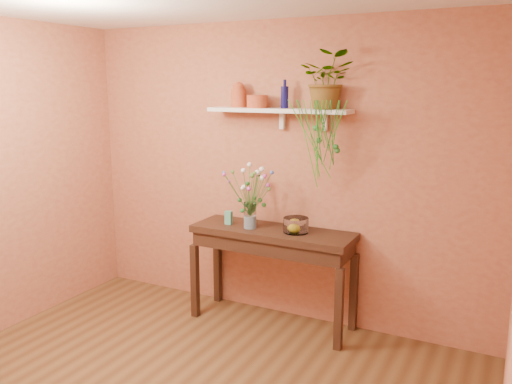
{
  "coord_description": "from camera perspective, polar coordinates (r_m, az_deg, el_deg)",
  "views": [
    {
      "loc": [
        1.98,
        -2.31,
        2.13
      ],
      "look_at": [
        0.0,
        1.55,
        1.25
      ],
      "focal_mm": 36.82,
      "sensor_mm": 36.0,
      "label": 1
    }
  ],
  "objects": [
    {
      "name": "sideboard",
      "position": [
        4.69,
        1.79,
        -5.56
      ],
      "size": [
        1.46,
        0.47,
        0.89
      ],
      "color": "#371C13",
      "rests_on": "ground"
    },
    {
      "name": "terracotta_pot",
      "position": [
        4.67,
        0.14,
        9.81
      ],
      "size": [
        0.23,
        0.23,
        0.11
      ],
      "primitive_type": "cylinder",
      "rotation": [
        0.0,
        0.0,
        -0.29
      ],
      "color": "#BD4C2A",
      "rests_on": "wall_shelf"
    },
    {
      "name": "terracotta_jug",
      "position": [
        4.8,
        -1.91,
        10.46
      ],
      "size": [
        0.13,
        0.13,
        0.22
      ],
      "color": "#BD4C2A",
      "rests_on": "wall_shelf"
    },
    {
      "name": "room",
      "position": [
        3.14,
        -13.05,
        -3.23
      ],
      "size": [
        4.04,
        4.04,
        2.7
      ],
      "color": "brown",
      "rests_on": "ground"
    },
    {
      "name": "plant_fronds",
      "position": [
        4.33,
        7.3,
        6.0
      ],
      "size": [
        0.48,
        0.31,
        0.74
      ],
      "color": "#216525",
      "rests_on": "wall_shelf"
    },
    {
      "name": "bouquet",
      "position": [
        4.6,
        -0.4,
        0.76
      ],
      "size": [
        0.44,
        0.42,
        0.46
      ],
      "color": "#386B28",
      "rests_on": "glass_vase"
    },
    {
      "name": "carton",
      "position": [
        4.8,
        -3.0,
        -2.8
      ],
      "size": [
        0.07,
        0.05,
        0.12
      ],
      "primitive_type": "cube",
      "rotation": [
        0.0,
        0.0,
        0.08
      ],
      "color": "teal",
      "rests_on": "sideboard"
    },
    {
      "name": "spider_plant",
      "position": [
        4.46,
        7.82,
        11.97
      ],
      "size": [
        0.48,
        0.44,
        0.48
      ],
      "primitive_type": "imported",
      "rotation": [
        0.0,
        0.0,
        0.16
      ],
      "color": "#216525",
      "rests_on": "wall_shelf"
    },
    {
      "name": "lemon",
      "position": [
        4.54,
        4.21,
        -3.88
      ],
      "size": [
        0.08,
        0.08,
        0.08
      ],
      "primitive_type": "sphere",
      "color": "yellow",
      "rests_on": "glass_bowl"
    },
    {
      "name": "wall_shelf",
      "position": [
        4.6,
        2.54,
        8.79
      ],
      "size": [
        1.3,
        0.24,
        0.19
      ],
      "color": "white",
      "rests_on": "room"
    },
    {
      "name": "glass_bowl",
      "position": [
        4.54,
        4.36,
        -3.66
      ],
      "size": [
        0.22,
        0.22,
        0.13
      ],
      "color": "white",
      "rests_on": "sideboard"
    },
    {
      "name": "glass_vase",
      "position": [
        4.66,
        -0.65,
        -2.75
      ],
      "size": [
        0.11,
        0.11,
        0.23
      ],
      "color": "white",
      "rests_on": "sideboard"
    },
    {
      "name": "blue_bottle",
      "position": [
        4.59,
        3.13,
        10.3
      ],
      "size": [
        0.08,
        0.08,
        0.24
      ],
      "color": "#0F0E46",
      "rests_on": "wall_shelf"
    }
  ]
}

